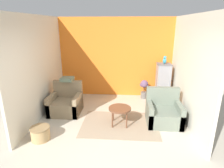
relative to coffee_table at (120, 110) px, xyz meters
name	(u,v)px	position (x,y,z in m)	size (l,w,h in m)	color
ground_plane	(106,156)	(-0.23, -1.24, -0.42)	(20.00, 20.00, 0.00)	beige
wall_back_accent	(116,58)	(-0.23, 2.19, 0.95)	(4.02, 0.06, 2.74)	orange
wall_left	(39,68)	(-2.22, 0.46, 0.95)	(0.06, 3.40, 2.74)	beige
wall_right	(189,70)	(1.75, 0.46, 0.95)	(0.06, 3.40, 2.74)	beige
area_rug	(120,124)	(0.00, 0.00, -0.42)	(1.95, 1.41, 0.01)	gray
coffee_table	(120,110)	(0.00, 0.00, 0.00)	(0.57, 0.57, 0.48)	brown
armchair_left	(66,103)	(-1.61, 0.61, -0.15)	(0.87, 0.82, 0.89)	#8E7A5B
armchair_right	(163,113)	(1.14, 0.20, -0.15)	(0.87, 0.82, 0.89)	slate
birdcage	(163,83)	(1.37, 1.72, 0.22)	(0.45, 0.45, 1.28)	slate
parrot	(165,60)	(1.37, 1.73, 0.98)	(0.12, 0.22, 0.26)	teal
potted_plant	(144,87)	(0.78, 1.90, -0.03)	(0.29, 0.26, 0.66)	#66605B
wicker_basket	(40,133)	(-1.76, -0.79, -0.26)	(0.43, 0.43, 0.31)	tan
throw_pillow	(67,79)	(-1.61, 0.90, 0.52)	(0.35, 0.35, 0.10)	slate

